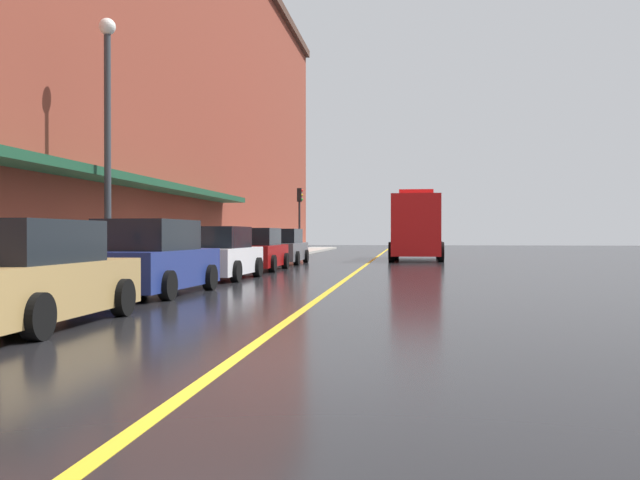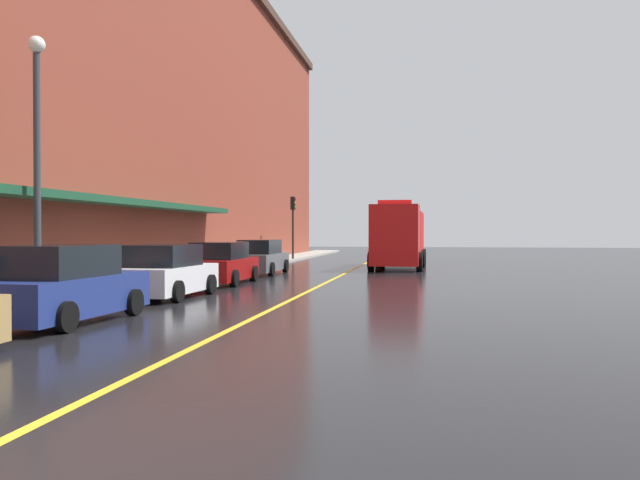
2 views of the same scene
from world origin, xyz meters
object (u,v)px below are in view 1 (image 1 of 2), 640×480
parked_car_2 (217,255)px  parked_car_3 (255,250)px  parking_meter_0 (143,246)px  parked_car_1 (151,260)px  traffic_light_near (300,208)px  parked_car_4 (283,247)px  parking_meter_2 (45,251)px  parked_car_0 (24,276)px  street_lamp_left (108,120)px  fire_truck (417,228)px

parked_car_2 → parked_car_3: size_ratio=0.96×
parked_car_3 → parking_meter_0: (-1.42, -7.89, 0.29)m
parked_car_1 → traffic_light_near: traffic_light_near is taller
parked_car_2 → parking_meter_0: (-1.38, -2.54, 0.29)m
parked_car_4 → parking_meter_2: 19.18m
parked_car_0 → street_lamp_left: street_lamp_left is taller
parked_car_1 → parked_car_3: size_ratio=1.03×
parked_car_4 → parking_meter_2: size_ratio=3.64×
parking_meter_2 → fire_truck: bearing=73.0°
parked_car_3 → parked_car_0: bearing=179.9°
parked_car_1 → parking_meter_0: 3.28m
parked_car_0 → parked_car_4: 22.45m
parked_car_0 → parking_meter_0: 8.76m
parked_car_0 → parked_car_4: bearing=-0.0°
parking_meter_0 → parking_meter_2: size_ratio=1.00×
fire_truck → parked_car_1: bearing=-14.2°
parked_car_1 → traffic_light_near: bearing=4.7°
parked_car_3 → parking_meter_0: 8.02m
parked_car_2 → fire_truck: fire_truck is taller
parking_meter_0 → parked_car_3: bearing=79.8°
parked_car_1 → parked_car_4: (0.07, 16.81, -0.04)m
parked_car_4 → traffic_light_near: (-1.36, 13.72, 2.38)m
parked_car_3 → traffic_light_near: (-1.35, 19.66, 2.39)m
parked_car_3 → traffic_light_near: size_ratio=1.03×
parked_car_0 → parking_meter_0: size_ratio=3.39×
street_lamp_left → parking_meter_2: bearing=-82.1°
fire_truck → street_lamp_left: size_ratio=1.23×
parked_car_0 → parked_car_1: bearing=1.1°
parked_car_0 → parking_meter_2: parked_car_0 is taller
fire_truck → parking_meter_2: fire_truck is taller
parked_car_2 → traffic_light_near: (-1.32, 25.01, 2.39)m
parked_car_1 → traffic_light_near: (-1.29, 30.53, 2.34)m
street_lamp_left → fire_truck: bearing=68.4°
parking_meter_2 → parked_car_3: bearing=83.9°
street_lamp_left → traffic_light_near: bearing=88.7°
parked_car_2 → parked_car_4: (0.04, 11.28, 0.01)m
parking_meter_2 → traffic_light_near: (0.06, 32.85, 2.10)m
parked_car_4 → traffic_light_near: 13.99m
parked_car_2 → parking_meter_0: parked_car_2 is taller
parked_car_4 → fire_truck: fire_truck is taller
parked_car_0 → parking_meter_0: bearing=9.6°
parked_car_2 → parked_car_4: 11.28m
parked_car_0 → parked_car_2: 11.17m
parked_car_3 → parked_car_4: size_ratio=0.91×
parked_car_3 → street_lamp_left: 9.79m
parked_car_0 → parking_meter_2: size_ratio=3.39×
parking_meter_0 → street_lamp_left: size_ratio=0.19×
parked_car_0 → parked_car_2: bearing=0.3°
parked_car_4 → street_lamp_left: (-2.02, -14.80, 3.62)m
parked_car_4 → traffic_light_near: bearing=5.2°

